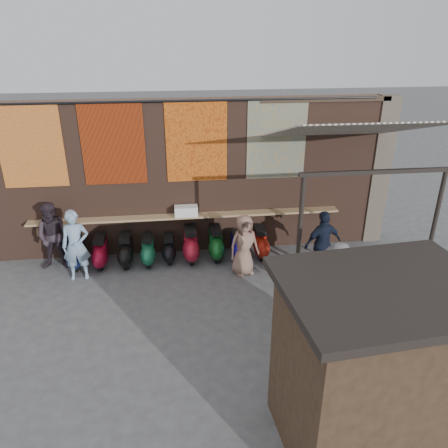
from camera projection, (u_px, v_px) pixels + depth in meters
name	position (u px, v px, depth m)	size (l,w,h in m)	color
ground	(194.00, 303.00, 9.63)	(70.00, 70.00, 0.00)	#474749
brick_wall	(185.00, 178.00, 11.24)	(10.00, 0.40, 4.00)	brown
pier_right	(378.00, 171.00, 11.81)	(0.50, 0.50, 4.00)	#4C4238
eating_counter	(187.00, 216.00, 11.28)	(8.00, 0.32, 0.05)	#9E7A51
shelf_box	(186.00, 211.00, 11.19)	(0.59, 0.29, 0.26)	white
tapestry_redgold	(31.00, 147.00, 10.24)	(1.50, 0.02, 2.00)	maroon
tapestry_sun	(113.00, 144.00, 10.45)	(1.50, 0.02, 2.00)	#CD3B0C
tapestry_orange	(197.00, 142.00, 10.66)	(1.50, 0.02, 2.00)	#D2631A
tapestry_multi	(277.00, 139.00, 10.88)	(1.50, 0.02, 2.00)	#25638A
hang_rail	(183.00, 101.00, 10.22)	(0.06, 0.06, 9.50)	black
scooter_stool_0	(76.00, 253.00, 10.96)	(0.37, 0.82, 0.77)	navy
scooter_stool_1	(101.00, 252.00, 11.01)	(0.36, 0.81, 0.77)	maroon
scooter_stool_2	(126.00, 250.00, 11.07)	(0.37, 0.82, 0.78)	black
scooter_stool_3	(148.00, 250.00, 11.13)	(0.35, 0.77, 0.74)	#1A6845
scooter_stool_4	(169.00, 249.00, 11.26)	(0.32, 0.72, 0.68)	black
scooter_stool_5	(191.00, 245.00, 11.28)	(0.40, 0.89, 0.85)	#A41529
scooter_stool_6	(216.00, 243.00, 11.38)	(0.39, 0.87, 0.83)	#0F4C1B
scooter_stool_7	(237.00, 245.00, 11.40)	(0.33, 0.73, 0.70)	#170D91
scooter_stool_8	(260.00, 243.00, 11.46)	(0.37, 0.82, 0.78)	maroon
diner_left	(76.00, 245.00, 10.26)	(0.64, 0.42, 1.75)	#82A0BE
diner_right	(54.00, 236.00, 10.70)	(0.85, 0.66, 1.75)	#30252D
shopper_navy	(323.00, 243.00, 10.46)	(0.97, 0.40, 1.66)	black
shopper_grey	(337.00, 275.00, 9.24)	(0.99, 0.57, 1.53)	slate
shopper_tan	(244.00, 245.00, 10.50)	(0.75, 0.49, 1.54)	#886457
market_stall	(372.00, 371.00, 5.98)	(2.34, 1.76, 2.54)	black
stall_roof	(387.00, 289.00, 5.43)	(2.63, 2.02, 0.12)	black
stall_sign	(347.00, 299.00, 6.55)	(1.20, 0.04, 0.50)	gold
stall_shelf	(340.00, 347.00, 6.93)	(1.95, 0.10, 0.06)	#473321
awning_canvas	(349.00, 130.00, 9.36)	(3.20, 3.40, 0.03)	beige
awning_ledger	(327.00, 99.00, 10.63)	(3.30, 0.08, 0.12)	#33261C
awning_header	(377.00, 172.00, 8.19)	(3.00, 0.08, 0.08)	black
awning_post_left	(298.00, 248.00, 8.68)	(0.09, 0.09, 3.10)	black
awning_post_right	(431.00, 241.00, 8.98)	(0.09, 0.09, 3.10)	black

